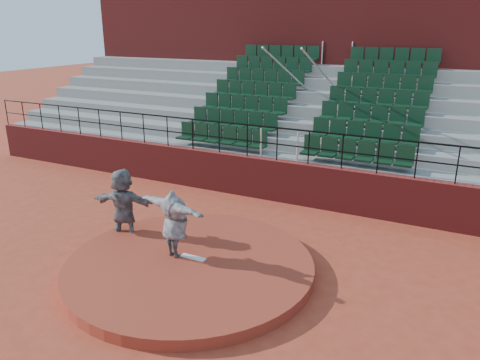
# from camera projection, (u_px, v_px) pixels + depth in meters

# --- Properties ---
(ground) EXTENTS (90.00, 90.00, 0.00)m
(ground) POSITION_uv_depth(u_px,v_px,m) (190.00, 271.00, 10.44)
(ground) COLOR #AC3E26
(ground) RESTS_ON ground
(pitchers_mound) EXTENTS (5.50, 5.50, 0.25)m
(pitchers_mound) POSITION_uv_depth(u_px,v_px,m) (190.00, 266.00, 10.40)
(pitchers_mound) COLOR #9D3623
(pitchers_mound) RESTS_ON ground
(pitching_rubber) EXTENTS (0.60, 0.15, 0.03)m
(pitching_rubber) POSITION_uv_depth(u_px,v_px,m) (193.00, 258.00, 10.48)
(pitching_rubber) COLOR white
(pitching_rubber) RESTS_ON pitchers_mound
(boundary_wall) EXTENTS (24.00, 0.30, 1.30)m
(boundary_wall) POSITION_uv_depth(u_px,v_px,m) (276.00, 180.00, 14.47)
(boundary_wall) COLOR maroon
(boundary_wall) RESTS_ON ground
(wall_railing) EXTENTS (24.04, 0.05, 1.03)m
(wall_railing) POSITION_uv_depth(u_px,v_px,m) (277.00, 137.00, 14.04)
(wall_railing) COLOR black
(wall_railing) RESTS_ON boundary_wall
(seating_deck) EXTENTS (24.00, 5.97, 4.63)m
(seating_deck) POSITION_uv_depth(u_px,v_px,m) (314.00, 132.00, 17.32)
(seating_deck) COLOR gray
(seating_deck) RESTS_ON ground
(press_box_facade) EXTENTS (24.00, 3.00, 7.10)m
(press_box_facade) POSITION_uv_depth(u_px,v_px,m) (345.00, 66.00, 20.01)
(press_box_facade) COLOR maroon
(press_box_facade) RESTS_ON ground
(pitcher) EXTENTS (2.01, 0.95, 1.58)m
(pitcher) POSITION_uv_depth(u_px,v_px,m) (174.00, 223.00, 10.38)
(pitcher) COLOR black
(pitcher) RESTS_ON pitchers_mound
(fielder) EXTENTS (1.84, 0.97, 1.89)m
(fielder) POSITION_uv_depth(u_px,v_px,m) (124.00, 205.00, 11.68)
(fielder) COLOR black
(fielder) RESTS_ON ground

